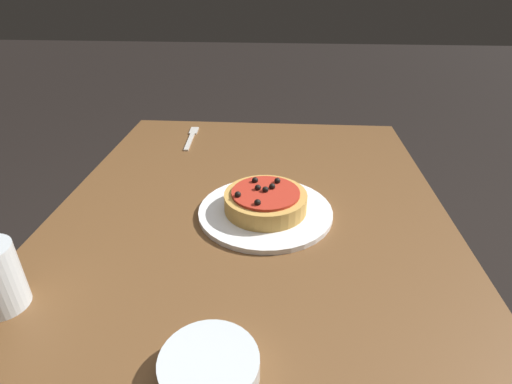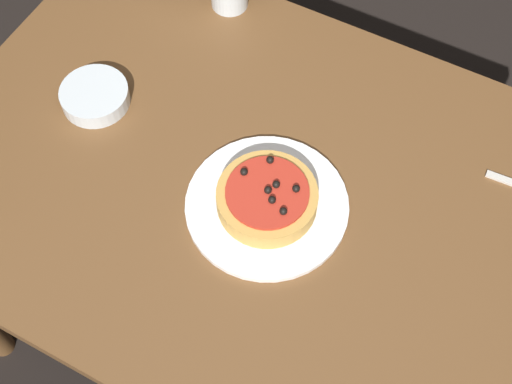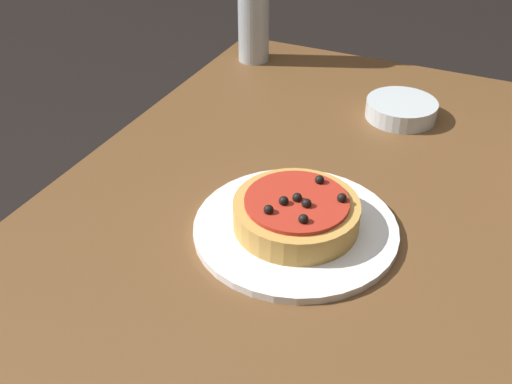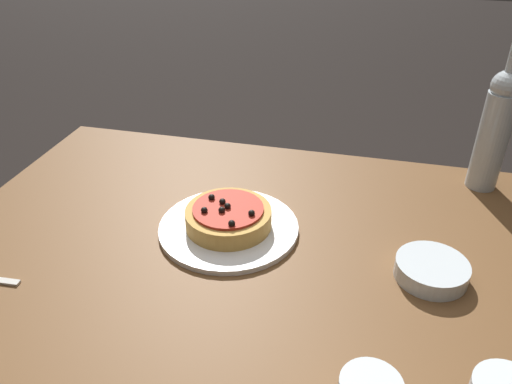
{
  "view_description": "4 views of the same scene",
  "coord_description": "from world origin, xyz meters",
  "px_view_note": "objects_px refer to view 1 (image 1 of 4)",
  "views": [
    {
      "loc": [
        0.72,
        0.07,
        1.23
      ],
      "look_at": [
        -0.04,
        0.01,
        0.8
      ],
      "focal_mm": 28.0,
      "sensor_mm": 36.0,
      "label": 1
    },
    {
      "loc": [
        -0.32,
        0.6,
        1.89
      ],
      "look_at": [
        -0.02,
        0.05,
        0.8
      ],
      "focal_mm": 50.0,
      "sensor_mm": 36.0,
      "label": 2
    },
    {
      "loc": [
        -0.68,
        -0.2,
        1.3
      ],
      "look_at": [
        -0.07,
        0.08,
        0.82
      ],
      "focal_mm": 42.0,
      "sensor_mm": 36.0,
      "label": 3
    },
    {
      "loc": [
        0.22,
        -0.79,
        1.38
      ],
      "look_at": [
        0.01,
        0.06,
        0.83
      ],
      "focal_mm": 35.0,
      "sensor_mm": 36.0,
      "label": 4
    }
  ],
  "objects_px": {
    "fork": "(191,137)",
    "pizza": "(265,201)",
    "dinner_plate": "(265,211)",
    "dining_table": "(249,257)",
    "side_bowl": "(209,368)"
  },
  "relations": [
    {
      "from": "dinner_plate",
      "to": "side_bowl",
      "type": "relative_size",
      "value": 2.2
    },
    {
      "from": "dining_table",
      "to": "fork",
      "type": "height_order",
      "value": "fork"
    },
    {
      "from": "pizza",
      "to": "side_bowl",
      "type": "height_order",
      "value": "pizza"
    },
    {
      "from": "dining_table",
      "to": "dinner_plate",
      "type": "height_order",
      "value": "dinner_plate"
    },
    {
      "from": "dining_table",
      "to": "side_bowl",
      "type": "distance_m",
      "value": 0.39
    },
    {
      "from": "dining_table",
      "to": "dinner_plate",
      "type": "relative_size",
      "value": 4.24
    },
    {
      "from": "dining_table",
      "to": "pizza",
      "type": "bearing_deg",
      "value": 138.97
    },
    {
      "from": "pizza",
      "to": "side_bowl",
      "type": "bearing_deg",
      "value": -7.45
    },
    {
      "from": "dinner_plate",
      "to": "side_bowl",
      "type": "distance_m",
      "value": 0.42
    },
    {
      "from": "dinner_plate",
      "to": "pizza",
      "type": "height_order",
      "value": "pizza"
    },
    {
      "from": "pizza",
      "to": "fork",
      "type": "relative_size",
      "value": 0.94
    },
    {
      "from": "side_bowl",
      "to": "fork",
      "type": "height_order",
      "value": "side_bowl"
    },
    {
      "from": "dining_table",
      "to": "dinner_plate",
      "type": "xyz_separation_m",
      "value": [
        -0.04,
        0.04,
        0.1
      ]
    },
    {
      "from": "fork",
      "to": "pizza",
      "type": "bearing_deg",
      "value": -152.61
    },
    {
      "from": "dining_table",
      "to": "pizza",
      "type": "xyz_separation_m",
      "value": [
        -0.04,
        0.04,
        0.13
      ]
    }
  ]
}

